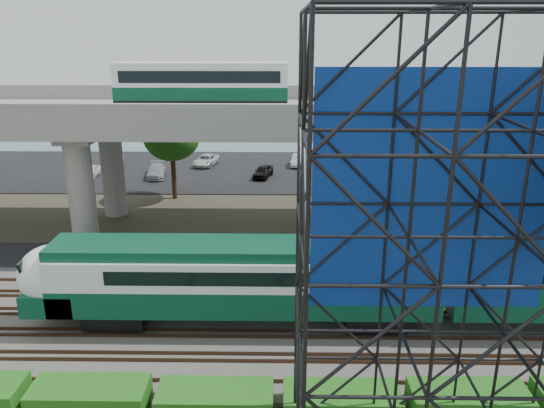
{
  "coord_description": "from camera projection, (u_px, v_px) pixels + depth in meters",
  "views": [
    {
      "loc": [
        3.52,
        -21.8,
        14.48
      ],
      "look_at": [
        3.1,
        6.0,
        5.37
      ],
      "focal_mm": 35.0,
      "sensor_mm": 36.0,
      "label": 1
    }
  ],
  "objects": [
    {
      "name": "ground",
      "position": [
        205.0,
        350.0,
        25.28
      ],
      "size": [
        140.0,
        140.0,
        0.0
      ],
      "primitive_type": "plane",
      "color": "#474233",
      "rests_on": "ground"
    },
    {
      "name": "ballast_bed",
      "position": [
        210.0,
        326.0,
        27.15
      ],
      "size": [
        90.0,
        12.0,
        0.2
      ],
      "primitive_type": "cube",
      "color": "slate",
      "rests_on": "ground"
    },
    {
      "name": "service_road",
      "position": [
        227.0,
        259.0,
        35.24
      ],
      "size": [
        90.0,
        5.0,
        0.08
      ],
      "primitive_type": "cube",
      "color": "black",
      "rests_on": "ground"
    },
    {
      "name": "parking_lot",
      "position": [
        247.0,
        170.0,
        57.57
      ],
      "size": [
        90.0,
        18.0,
        0.08
      ],
      "primitive_type": "cube",
      "color": "black",
      "rests_on": "ground"
    },
    {
      "name": "harbor_water",
      "position": [
        256.0,
        133.0,
        78.48
      ],
      "size": [
        140.0,
        40.0,
        0.03
      ],
      "primitive_type": "cube",
      "color": "#42606C",
      "rests_on": "ground"
    },
    {
      "name": "rail_tracks",
      "position": [
        210.0,
        322.0,
        27.09
      ],
      "size": [
        90.0,
        9.52,
        0.16
      ],
      "color": "#472D1E",
      "rests_on": "ballast_bed"
    },
    {
      "name": "commuter_train",
      "position": [
        287.0,
        277.0,
        26.22
      ],
      "size": [
        29.3,
        3.06,
        4.3
      ],
      "color": "black",
      "rests_on": "rail_tracks"
    },
    {
      "name": "overpass",
      "position": [
        229.0,
        123.0,
        37.92
      ],
      "size": [
        80.0,
        12.0,
        12.4
      ],
      "color": "#9E9B93",
      "rests_on": "ground"
    },
    {
      "name": "scaffold_tower",
      "position": [
        457.0,
        287.0,
        15.24
      ],
      "size": [
        9.36,
        6.36,
        15.0
      ],
      "color": "black",
      "rests_on": "ground"
    },
    {
      "name": "hedge_strip",
      "position": [
        215.0,
        400.0,
        21.0
      ],
      "size": [
        34.6,
        1.8,
        1.2
      ],
      "color": "#175F15",
      "rests_on": "ground"
    },
    {
      "name": "trees",
      "position": [
        169.0,
        158.0,
        38.97
      ],
      "size": [
        40.94,
        16.94,
        7.69
      ],
      "color": "#382314",
      "rests_on": "ground"
    },
    {
      "name": "suv",
      "position": [
        117.0,
        247.0,
        35.02
      ],
      "size": [
        6.0,
        3.4,
        1.58
      ],
      "primitive_type": "imported",
      "rotation": [
        0.0,
        0.0,
        1.43
      ],
      "color": "black",
      "rests_on": "service_road"
    },
    {
      "name": "parked_cars",
      "position": [
        257.0,
        165.0,
        56.99
      ],
      "size": [
        36.1,
        9.83,
        1.31
      ],
      "color": "white",
      "rests_on": "parking_lot"
    }
  ]
}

